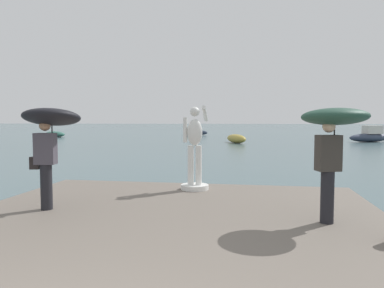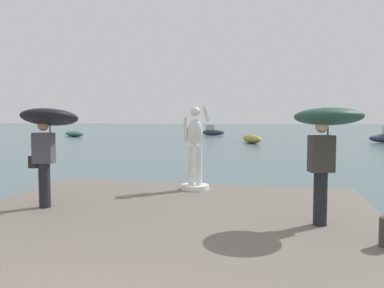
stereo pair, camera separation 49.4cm
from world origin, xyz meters
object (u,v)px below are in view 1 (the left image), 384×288
onlooker_right (333,129)px  boat_leftward (236,139)px  statue_white_figure (195,154)px  boat_rightward (195,131)px  onlooker_left (50,128)px  boat_mid (370,136)px  boat_far (55,134)px

onlooker_right → boat_leftward: (-2.76, 28.14, -1.57)m
statue_white_figure → boat_rightward: bearing=98.7°
onlooker_left → onlooker_right: 5.16m
onlooker_left → boat_leftward: onlooker_left is taller
boat_mid → boat_leftward: (-12.98, -3.72, -0.19)m
boat_mid → statue_white_figure: bearing=-113.9°
onlooker_right → boat_mid: bearing=72.2°
statue_white_figure → onlooker_right: size_ratio=1.07×
boat_far → boat_leftward: bearing=-21.1°
boat_mid → boat_rightward: boat_mid is taller
onlooker_left → boat_mid: (15.39, 31.76, -1.37)m
boat_far → boat_leftward: (23.80, -9.21, 0.05)m
onlooker_right → boat_far: bearing=125.4°
boat_leftward → boat_rightward: size_ratio=1.04×
boat_mid → boat_far: boat_mid is taller
statue_white_figure → boat_far: 42.18m
onlooker_left → boat_leftward: 28.19m
statue_white_figure → onlooker_left: statue_white_figure is taller
onlooker_left → boat_rightward: onlooker_left is taller
boat_leftward → onlooker_left: bearing=-94.9°
boat_mid → boat_rightward: 23.80m
onlooker_right → boat_far: size_ratio=0.39×
boat_mid → boat_rightward: bearing=145.2°
boat_leftward → onlooker_right: bearing=-84.4°
boat_mid → boat_rightward: size_ratio=1.22×
boat_far → boat_leftward: size_ratio=1.26×
onlooker_right → boat_rightward: bearing=101.6°
boat_mid → boat_leftward: boat_mid is taller
boat_leftward → boat_rightward: bearing=110.8°
boat_rightward → statue_white_figure: bearing=-81.3°
statue_white_figure → onlooker_right: 3.79m
boat_mid → boat_far: bearing=171.5°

